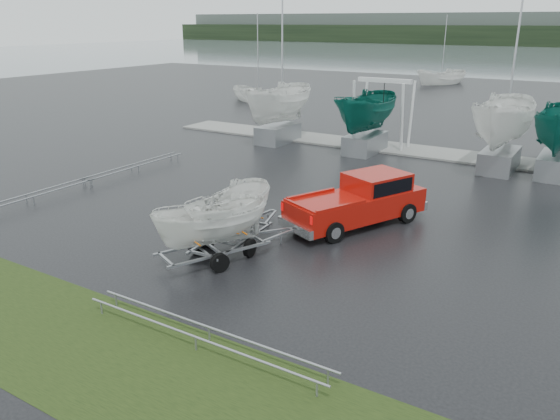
% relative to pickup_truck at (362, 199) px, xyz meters
% --- Properties ---
extents(ground_plane, '(120.00, 120.00, 0.00)m').
position_rel_pickup_truck_xyz_m(ground_plane, '(-3.86, -0.15, -0.97)').
color(ground_plane, black).
rests_on(ground_plane, ground).
extents(lake, '(300.00, 300.00, 0.00)m').
position_rel_pickup_truck_xyz_m(lake, '(-3.86, 99.85, -0.98)').
color(lake, slate).
rests_on(lake, ground).
extents(grass_verge, '(40.00, 40.00, 0.00)m').
position_rel_pickup_truck_xyz_m(grass_verge, '(-3.86, -11.15, -0.97)').
color(grass_verge, black).
rests_on(grass_verge, ground).
extents(dock, '(30.00, 3.00, 0.12)m').
position_rel_pickup_truck_xyz_m(dock, '(-3.86, 12.85, -0.92)').
color(dock, gray).
rests_on(dock, ground).
extents(pickup_truck, '(4.07, 5.90, 1.87)m').
position_rel_pickup_truck_xyz_m(pickup_truck, '(0.00, 0.00, 0.00)').
color(pickup_truck, '#9F1008').
rests_on(pickup_truck, ground).
extents(trailer_hitched, '(2.57, 3.76, 4.48)m').
position_rel_pickup_truck_xyz_m(trailer_hitched, '(-2.62, -5.73, 1.47)').
color(trailer_hitched, gray).
rests_on(trailer_hitched, ground).
extents(trailer_parked, '(1.83, 3.69, 4.83)m').
position_rel_pickup_truck_xyz_m(trailer_parked, '(-2.67, -4.67, 1.65)').
color(trailer_parked, gray).
rests_on(trailer_parked, ground).
extents(boat_hoist, '(3.30, 2.18, 4.12)m').
position_rel_pickup_truck_xyz_m(boat_hoist, '(-4.32, 12.85, 1.69)').
color(boat_hoist, silver).
rests_on(boat_hoist, ground).
extents(keelboat_0, '(2.55, 3.20, 10.72)m').
position_rel_pickup_truck_xyz_m(keelboat_0, '(-10.46, 10.85, 3.08)').
color(keelboat_0, gray).
rests_on(keelboat_0, ground).
extents(keelboat_1, '(2.40, 3.20, 7.48)m').
position_rel_pickup_truck_xyz_m(keelboat_1, '(-4.60, 11.05, 2.83)').
color(keelboat_1, gray).
rests_on(keelboat_1, ground).
extents(keelboat_2, '(2.69, 3.20, 10.86)m').
position_rel_pickup_truck_xyz_m(keelboat_2, '(2.89, 10.85, 3.30)').
color(keelboat_2, gray).
rests_on(keelboat_2, ground).
extents(mast_rack_0, '(0.56, 6.50, 0.06)m').
position_rel_pickup_truck_xyz_m(mast_rack_0, '(-12.86, 0.85, -0.62)').
color(mast_rack_0, gray).
rests_on(mast_rack_0, ground).
extents(mast_rack_1, '(0.56, 6.50, 0.06)m').
position_rel_pickup_truck_xyz_m(mast_rack_1, '(-12.86, -5.15, -0.62)').
color(mast_rack_1, gray).
rests_on(mast_rack_1, ground).
extents(mast_rack_2, '(7.00, 0.56, 0.06)m').
position_rel_pickup_truck_xyz_m(mast_rack_2, '(0.14, -9.65, -0.62)').
color(mast_rack_2, gray).
rests_on(mast_rack_2, ground).
extents(moored_boat_0, '(2.97, 2.92, 11.22)m').
position_rel_pickup_truck_xyz_m(moored_boat_0, '(-21.66, 25.38, -0.97)').
color(moored_boat_0, white).
rests_on(moored_boat_0, ground).
extents(moored_boat_1, '(3.92, 3.95, 11.79)m').
position_rel_pickup_truck_xyz_m(moored_boat_1, '(-11.26, 49.90, -0.97)').
color(moored_boat_1, white).
rests_on(moored_boat_1, ground).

